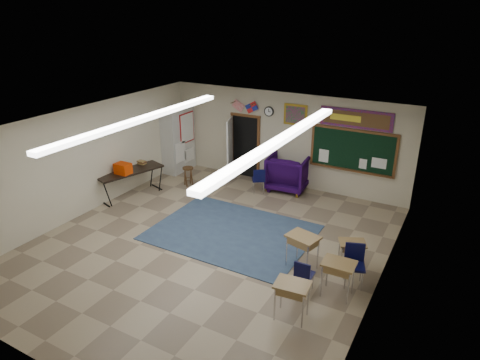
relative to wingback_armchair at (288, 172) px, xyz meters
The scene contains 25 objects.
floor 4.20m from the wingback_armchair, 94.61° to the right, with size 9.00×9.00×0.00m, color gray.
back_wall 1.05m from the wingback_armchair, 133.70° to the left, with size 8.00×0.04×3.00m, color beige.
front_wall 8.71m from the wingback_armchair, 92.21° to the right, with size 8.00×0.04×3.00m, color beige.
left_wall 6.07m from the wingback_armchair, 136.25° to the right, with size 0.04×9.00×3.00m, color beige.
right_wall 5.62m from the wingback_armchair, 48.55° to the right, with size 0.04×9.00×3.00m, color beige.
ceiling 4.82m from the wingback_armchair, 94.61° to the right, with size 8.00×9.00×0.04m, color silver.
area_rug 3.40m from the wingback_armchair, 92.30° to the right, with size 4.00×3.00×0.02m, color #354C65.
fluorescent_strips 4.79m from the wingback_armchair, 94.61° to the right, with size 3.86×6.00×0.10m, color white, non-canonical shape.
doorway 1.91m from the wingback_armchair, behind, with size 1.10×0.89×2.16m.
chalkboard 2.09m from the wingback_armchair, ahead, with size 2.55×0.14×1.30m.
bulletin_board 2.67m from the wingback_armchair, ahead, with size 2.10×0.05×0.55m.
framed_art_print 1.81m from the wingback_armchair, 87.19° to the left, with size 0.75×0.05×0.65m.
wall_clock 2.02m from the wingback_armchair, 160.33° to the left, with size 0.32×0.05×0.32m.
wall_flags 2.60m from the wingback_armchair, behind, with size 1.16×0.06×0.70m, color red, non-canonical shape.
storage_cabinet 4.09m from the wingback_armchair, behind, with size 0.59×1.25×2.20m.
wingback_armchair is the anchor object (origin of this frame).
student_chair_reading 1.01m from the wingback_armchair, 134.85° to the right, with size 0.41×0.41×0.82m, color black, non-canonical shape.
student_chair_desk_a 5.29m from the wingback_armchair, 63.26° to the right, with size 0.38×0.38×0.76m, color black, non-canonical shape.
student_chair_desk_b 5.16m from the wingback_armchair, 51.58° to the right, with size 0.45×0.45×0.90m, color black, non-canonical shape.
student_desk_front_left 4.45m from the wingback_armchair, 62.85° to the right, with size 0.78×0.66×0.81m.
student_desk_front_right 4.59m from the wingback_armchair, 49.22° to the right, with size 0.70×0.63×0.68m.
student_desk_back_left 6.13m from the wingback_armchair, 66.24° to the right, with size 0.68×0.54×0.77m.
student_desk_back_right 5.44m from the wingback_armchair, 56.40° to the right, with size 0.66×0.50×0.77m.
folding_table 4.91m from the wingback_armchair, 144.28° to the right, with size 1.26×2.14×1.16m.
wooden_stool 3.23m from the wingback_armchair, 155.91° to the right, with size 0.35×0.35×0.62m.
Camera 1 is at (5.12, -7.59, 5.48)m, focal length 32.00 mm.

